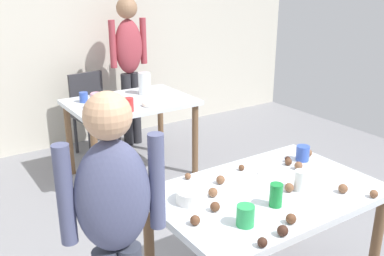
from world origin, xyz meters
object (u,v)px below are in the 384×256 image
(person_girl_near, at_px, (115,223))
(person_adult_far, at_px, (129,58))
(chair_far_table, at_px, (92,108))
(dining_table_far, at_px, (131,111))
(pitcher_far, at_px, (144,83))
(mixing_bowl, at_px, (192,196))
(dining_table_near, at_px, (266,206))
(soda_can, at_px, (276,195))

(person_girl_near, height_order, person_adult_far, person_adult_far)
(chair_far_table, distance_m, person_girl_near, 2.98)
(dining_table_far, xyz_separation_m, pitcher_far, (0.22, 0.13, 0.21))
(mixing_bowl, bearing_deg, chair_far_table, 79.77)
(person_girl_near, relative_size, person_adult_far, 0.88)
(person_girl_near, bearing_deg, dining_table_near, 0.76)
(pitcher_far, bearing_deg, person_girl_near, -120.55)
(person_adult_far, bearing_deg, dining_table_far, -115.83)
(person_girl_near, bearing_deg, dining_table_far, 62.53)
(chair_far_table, xyz_separation_m, pitcher_far, (0.32, -0.62, 0.36))
(person_adult_far, distance_m, soda_can, 3.00)
(chair_far_table, height_order, mixing_bowl, chair_far_table)
(chair_far_table, height_order, person_adult_far, person_adult_far)
(soda_can, bearing_deg, dining_table_far, 83.40)
(mixing_bowl, bearing_deg, person_adult_far, 70.49)
(person_adult_far, height_order, mixing_bowl, person_adult_far)
(dining_table_far, bearing_deg, person_adult_far, 64.17)
(person_girl_near, distance_m, person_adult_far, 3.14)
(dining_table_near, xyz_separation_m, pitcher_far, (0.39, 2.17, 0.20))
(dining_table_near, relative_size, person_adult_far, 0.75)
(soda_can, height_order, pitcher_far, pitcher_far)
(dining_table_near, xyz_separation_m, person_girl_near, (-0.90, -0.01, 0.20))
(chair_far_table, bearing_deg, dining_table_far, -82.35)
(dining_table_far, distance_m, chair_far_table, 0.77)
(person_girl_near, relative_size, soda_can, 11.77)
(person_adult_far, bearing_deg, mixing_bowl, -109.51)
(chair_far_table, relative_size, mixing_bowl, 5.34)
(dining_table_far, xyz_separation_m, chair_far_table, (-0.10, 0.75, -0.15))
(chair_far_table, relative_size, soda_can, 7.13)
(dining_table_far, xyz_separation_m, mixing_bowl, (-0.58, -1.92, 0.14))
(dining_table_near, distance_m, person_adult_far, 2.85)
(dining_table_near, relative_size, dining_table_far, 1.09)
(soda_can, bearing_deg, mixing_bowl, 140.48)
(mixing_bowl, distance_m, pitcher_far, 2.20)
(person_girl_near, bearing_deg, pitcher_far, 59.45)
(mixing_bowl, height_order, soda_can, soda_can)
(chair_far_table, distance_m, person_adult_far, 0.68)
(dining_table_near, distance_m, mixing_bowl, 0.45)
(dining_table_near, distance_m, dining_table_far, 2.04)
(dining_table_far, bearing_deg, dining_table_near, -94.74)
(chair_far_table, height_order, soda_can, soda_can)
(dining_table_near, height_order, soda_can, soda_can)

